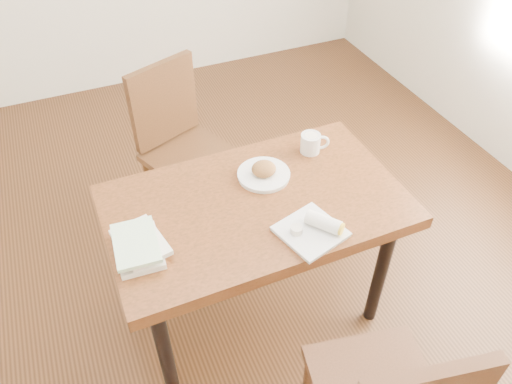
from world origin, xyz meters
name	(u,v)px	position (x,y,z in m)	size (l,w,h in m)	color
ground	(256,308)	(0.00, 0.00, -0.01)	(4.00, 5.00, 0.01)	#472814
table	(256,217)	(0.00, 0.00, 0.66)	(1.21, 0.72, 0.75)	brown
chair_far	(180,139)	(-0.10, 0.80, 0.55)	(0.55, 0.55, 0.95)	#482A14
plate_scone	(264,173)	(0.09, 0.13, 0.77)	(0.23, 0.23, 0.07)	white
coffee_mug	(311,143)	(0.36, 0.21, 0.80)	(0.13, 0.09, 0.09)	white
plate_burrito	(315,229)	(0.14, -0.25, 0.77)	(0.27, 0.27, 0.07)	white
book_stack	(139,245)	(-0.50, -0.08, 0.78)	(0.20, 0.26, 0.06)	white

